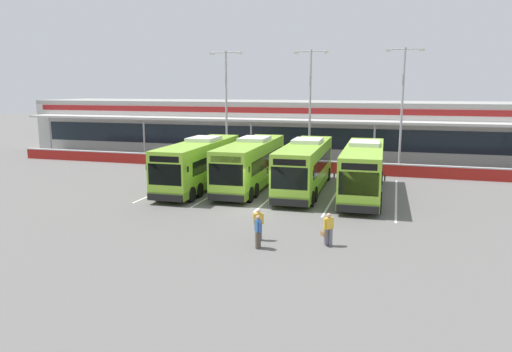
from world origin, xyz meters
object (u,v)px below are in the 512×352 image
Objects in this scene: coach_bus_left_centre at (251,164)px; coach_bus_right_centre at (363,171)px; coach_bus_centre at (305,167)px; pedestrian_in_dark_coat at (258,223)px; lamp_post_east at (402,102)px; lamp_post_west at (226,101)px; lamp_post_centre at (310,101)px; coach_bus_leftmost at (200,164)px; pedestrian_with_handbag at (328,228)px; pedestrian_child at (258,230)px.

coach_bus_left_centre is 8.42m from coach_bus_right_centre.
coach_bus_centre reaches higher than pedestrian_in_dark_coat.
lamp_post_east reaches higher than pedestrian_in_dark_coat.
coach_bus_right_centre reaches higher than pedestrian_in_dark_coat.
coach_bus_left_centre is at bearing 176.13° from coach_bus_right_centre.
pedestrian_in_dark_coat is at bearing -66.43° from lamp_post_west.
lamp_post_west and lamp_post_centre have the same top height.
coach_bus_right_centre is at bearing 69.58° from pedestrian_in_dark_coat.
lamp_post_west reaches higher than coach_bus_right_centre.
coach_bus_leftmost is 7.53× the size of pedestrian_with_handbag.
pedestrian_in_dark_coat is at bearing -90.41° from coach_bus_centre.
lamp_post_east reaches higher than coach_bus_leftmost.
coach_bus_right_centre is 12.17m from lamp_post_east.
pedestrian_child is 0.15× the size of lamp_post_west.
lamp_post_east is (8.33, -0.29, 0.00)m from lamp_post_centre.
pedestrian_with_handbag is (3.38, -11.95, -0.93)m from coach_bus_centre.
pedestrian_in_dark_coat is (-0.09, -12.06, -0.91)m from coach_bus_centre.
coach_bus_leftmost is at bearing -177.62° from coach_bus_right_centre.
coach_bus_right_centre is 13.52m from lamp_post_centre.
lamp_post_centre reaches higher than pedestrian_in_dark_coat.
lamp_post_centre and lamp_post_east have the same top height.
coach_bus_centre is 4.25m from coach_bus_right_centre.
coach_bus_leftmost is at bearing 123.69° from pedestrian_child.
pedestrian_with_handbag is 23.97m from lamp_post_centre.
coach_bus_left_centre is 12.86m from pedestrian_in_dark_coat.
lamp_post_west is at bearing 143.22° from coach_bus_right_centre.
lamp_post_west is (-5.51, 9.82, 4.50)m from coach_bus_left_centre.
coach_bus_right_centre is at bearing -62.71° from lamp_post_centre.
pedestrian_child is at bearing -66.84° from lamp_post_west.
lamp_post_west reaches higher than coach_bus_leftmost.
lamp_post_west reaches higher than pedestrian_child.
pedestrian_child is at bearing -105.19° from lamp_post_east.
coach_bus_centre is at bearing 7.02° from coach_bus_leftmost.
pedestrian_child is 24.78m from lamp_post_centre.
lamp_post_east is (2.48, 11.04, 4.50)m from coach_bus_right_centre.
coach_bus_centre is (4.17, -0.10, 0.00)m from coach_bus_left_centre.
lamp_post_centre is at bearing 76.67° from coach_bus_left_centre.
pedestrian_with_handbag is at bearing 22.64° from pedestrian_child.
coach_bus_left_centre is at bearing -136.10° from lamp_post_east.
coach_bus_right_centre is 7.53× the size of pedestrian_in_dark_coat.
lamp_post_east is at bearing 43.90° from coach_bus_left_centre.
lamp_post_centre is at bearing 61.87° from coach_bus_leftmost.
lamp_post_west is (-13.90, 10.39, 4.50)m from coach_bus_right_centre.
pedestrian_in_dark_coat is 24.24m from lamp_post_east.
pedestrian_child is at bearing -157.36° from pedestrian_with_handbag.
coach_bus_left_centre is 14.09m from pedestrian_child.
coach_bus_centre is at bearing -81.52° from lamp_post_centre.
coach_bus_leftmost reaches higher than pedestrian_in_dark_coat.
coach_bus_left_centre is at bearing 15.88° from coach_bus_leftmost.
coach_bus_leftmost is 8.01m from coach_bus_centre.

